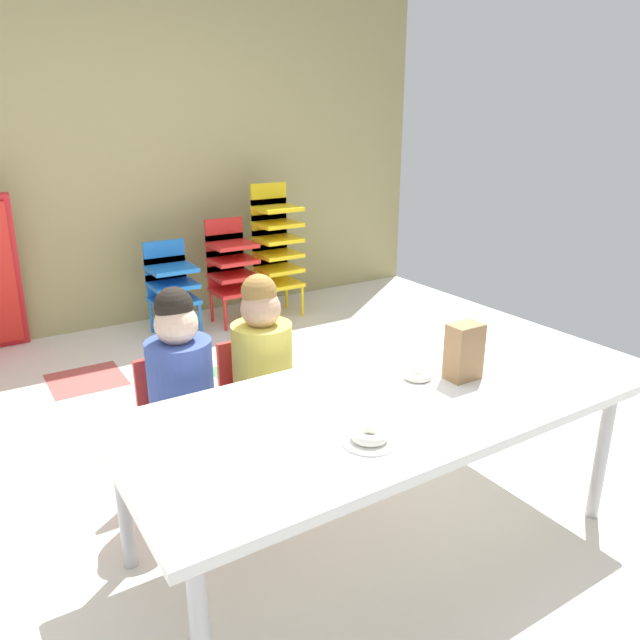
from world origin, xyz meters
name	(u,v)px	position (x,y,z in m)	size (l,w,h in m)	color
ground_plane	(249,460)	(0.00, 0.01, -0.01)	(5.51, 4.67, 0.02)	silver
back_wall	(97,144)	(0.00, 2.34, 1.35)	(5.51, 0.10, 2.69)	tan
craft_table	(379,413)	(0.16, -0.77, 0.54)	(1.82, 0.84, 0.58)	white
seated_child_near_camera	(180,377)	(-0.34, -0.12, 0.55)	(0.32, 0.32, 0.92)	red
seated_child_middle_seat	(261,358)	(0.02, -0.12, 0.55)	(0.34, 0.34, 0.92)	red
kid_chair_blue_stack	(171,281)	(0.30, 1.88, 0.40)	(0.32, 0.30, 0.68)	blue
kid_chair_red_stack	(231,265)	(0.78, 1.88, 0.46)	(0.32, 0.30, 0.80)	red
kid_chair_yellow_stack	(275,244)	(1.17, 1.88, 0.58)	(0.32, 0.30, 1.04)	yellow
paper_bag_brown	(464,351)	(0.55, -0.78, 0.69)	(0.13, 0.09, 0.22)	#9E754C
paper_plate_near_edge	(369,441)	(-0.03, -0.97, 0.59)	(0.18, 0.18, 0.01)	white
donut_powdered_on_plate	(369,434)	(-0.03, -0.97, 0.61)	(0.12, 0.12, 0.04)	white
donut_powdered_loose	(417,375)	(0.40, -0.69, 0.60)	(0.11, 0.11, 0.03)	white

